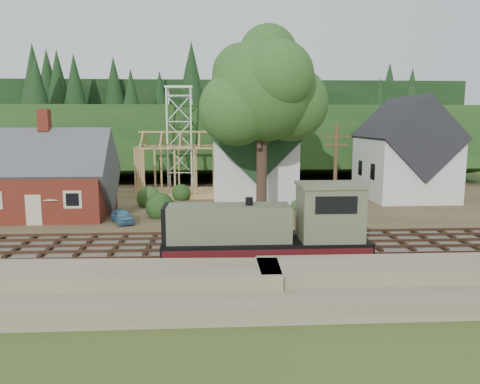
{
  "coord_description": "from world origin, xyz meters",
  "views": [
    {
      "loc": [
        -2.16,
        -28.94,
        8.26
      ],
      "look_at": [
        -0.07,
        6.0,
        3.0
      ],
      "focal_mm": 35.0,
      "sensor_mm": 36.0,
      "label": 1
    }
  ],
  "objects": [
    {
      "name": "telegraph_pole_near",
      "position": [
        7.0,
        5.2,
        4.25
      ],
      "size": [
        2.2,
        0.28,
        8.0
      ],
      "color": "#4C331E",
      "rests_on": "ground"
    },
    {
      "name": "depot",
      "position": [
        -16.0,
        11.0,
        3.21
      ],
      "size": [
        10.8,
        7.41,
        9.0
      ],
      "color": "#591D14",
      "rests_on": "village_flat"
    },
    {
      "name": "ridge",
      "position": [
        0.0,
        58.0,
        0.0
      ],
      "size": [
        80.0,
        20.0,
        12.0
      ],
      "primitive_type": "cube",
      "color": "black",
      "rests_on": "ground"
    },
    {
      "name": "hillside",
      "position": [
        0.0,
        42.0,
        0.0
      ],
      "size": [
        70.0,
        28.96,
        12.74
      ],
      "primitive_type": "cube",
      "rotation": [
        -0.17,
        0.0,
        0.0
      ],
      "color": "#1E3F19",
      "rests_on": "ground"
    },
    {
      "name": "car_blue",
      "position": [
        -9.34,
        7.95,
        0.84
      ],
      "size": [
        2.51,
        3.44,
        1.09
      ],
      "primitive_type": "imported",
      "rotation": [
        0.0,
        0.0,
        0.44
      ],
      "color": "#5287AF",
      "rests_on": "village_flat"
    },
    {
      "name": "ground",
      "position": [
        0.0,
        0.0,
        0.0
      ],
      "size": [
        140.0,
        140.0,
        0.0
      ],
      "primitive_type": "plane",
      "color": "#384C1E",
      "rests_on": "ground"
    },
    {
      "name": "railroad_bed",
      "position": [
        0.0,
        0.0,
        0.08
      ],
      "size": [
        64.0,
        11.0,
        0.16
      ],
      "primitive_type": "cube",
      "color": "#726B5B",
      "rests_on": "ground"
    },
    {
      "name": "timber_frame",
      "position": [
        -6.0,
        22.0,
        3.27
      ],
      "size": [
        8.2,
        6.2,
        6.99
      ],
      "color": "tan",
      "rests_on": "village_flat"
    },
    {
      "name": "embankment",
      "position": [
        0.0,
        -8.5,
        0.0
      ],
      "size": [
        64.0,
        5.0,
        1.6
      ],
      "primitive_type": "cube",
      "color": "#7F7259",
      "rests_on": "ground"
    },
    {
      "name": "farmhouse",
      "position": [
        18.0,
        19.0,
        4.87
      ],
      "size": [
        8.4,
        10.8,
        10.6
      ],
      "color": "silver",
      "rests_on": "village_flat"
    },
    {
      "name": "church",
      "position": [
        2.0,
        19.68,
        5.18
      ],
      "size": [
        8.4,
        15.17,
        13.0
      ],
      "color": "silver",
      "rests_on": "village_flat"
    },
    {
      "name": "patio_set",
      "position": [
        -14.7,
        8.39,
        2.37
      ],
      "size": [
        2.18,
        2.18,
        2.43
      ],
      "color": "silver",
      "rests_on": "village_flat"
    },
    {
      "name": "village_flat",
      "position": [
        0.0,
        18.0,
        0.15
      ],
      "size": [
        64.0,
        26.0,
        0.3
      ],
      "primitive_type": "cube",
      "color": "brown",
      "rests_on": "ground"
    },
    {
      "name": "locomotive",
      "position": [
        1.32,
        -3.0,
        2.07
      ],
      "size": [
        11.59,
        2.9,
        4.65
      ],
      "color": "black",
      "rests_on": "railroad_bed"
    },
    {
      "name": "car_green",
      "position": [
        -19.32,
        12.94,
        0.89
      ],
      "size": [
        3.73,
        1.79,
        1.18
      ],
      "primitive_type": "imported",
      "rotation": [
        0.0,
        0.0,
        1.41
      ],
      "color": "#91B67E",
      "rests_on": "village_flat"
    },
    {
      "name": "lattice_tower",
      "position": [
        -6.0,
        28.0,
        10.03
      ],
      "size": [
        3.2,
        3.2,
        12.12
      ],
      "color": "silver",
      "rests_on": "village_flat"
    },
    {
      "name": "big_tree",
      "position": [
        2.17,
        10.08,
        10.22
      ],
      "size": [
        10.9,
        8.4,
        14.7
      ],
      "color": "#38281E",
      "rests_on": "village_flat"
    }
  ]
}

